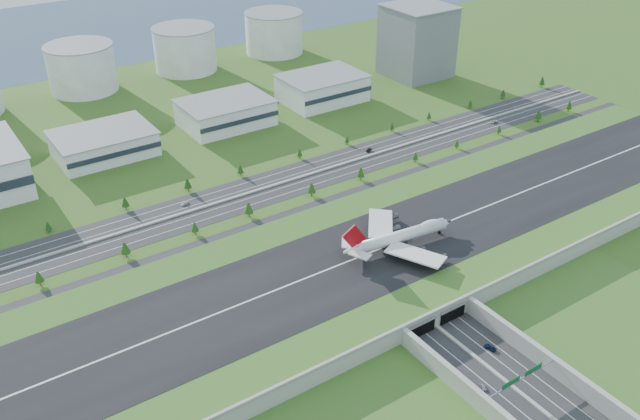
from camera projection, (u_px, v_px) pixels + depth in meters
ground at (364, 269)px, 319.53m from camera, size 1200.00×1200.00×0.00m
airfield_deck at (365, 262)px, 317.37m from camera, size 520.00×100.00×9.20m
underpass_road at (529, 393)px, 246.86m from camera, size 38.80×120.40×8.00m
sign_gantry_near at (522, 379)px, 248.19m from camera, size 38.70×0.70×9.80m
north_expressway at (264, 189)px, 387.27m from camera, size 560.00×36.00×0.12m
tree_row at (255, 186)px, 379.94m from camera, size 504.39×48.73×8.49m
hangar_mid_a at (104, 144)px, 422.37m from camera, size 58.00×42.00×15.00m
hangar_mid_b at (226, 113)px, 462.78m from camera, size 58.00×42.00×17.00m
hangar_mid_c at (322, 88)px, 500.79m from camera, size 58.00×42.00×19.00m
office_tower at (417, 41)px, 540.93m from camera, size 46.00×46.00×55.00m
fuel_tank_b at (82, 68)px, 514.92m from camera, size 50.00×50.00×35.00m
fuel_tank_c at (185, 49)px, 555.84m from camera, size 50.00×50.00×35.00m
fuel_tank_d at (274, 33)px, 596.77m from camera, size 50.00×50.00×35.00m
bay_water at (67, 32)px, 661.94m from camera, size 1200.00×260.00×0.06m
boeing_747 at (400, 236)px, 319.42m from camera, size 61.90×58.21×19.16m
car_0 at (483, 387)px, 253.35m from camera, size 2.78×4.21×1.33m
car_2 at (490, 347)px, 271.79m from camera, size 2.93×5.29×1.40m
car_5 at (369, 150)px, 429.45m from camera, size 5.37×3.74×1.68m
car_6 at (494, 122)px, 468.72m from camera, size 5.69×3.03×1.52m
car_7 at (185, 203)px, 371.41m from camera, size 5.35×3.28×1.45m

